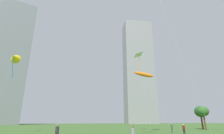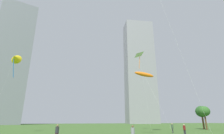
{
  "view_description": "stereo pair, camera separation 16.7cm",
  "coord_description": "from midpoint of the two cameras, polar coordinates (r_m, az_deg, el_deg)",
  "views": [
    {
      "loc": [
        -8.25,
        -7.42,
        2.19
      ],
      "look_at": [
        -1.94,
        13.28,
        9.09
      ],
      "focal_mm": 27.09,
      "sensor_mm": 36.0,
      "label": 1
    },
    {
      "loc": [
        -8.09,
        -7.47,
        2.19
      ],
      "look_at": [
        -1.94,
        13.28,
        9.09
      ],
      "focal_mm": 27.09,
      "sensor_mm": 36.0,
      "label": 2
    }
  ],
  "objects": [
    {
      "name": "distant_highrise_0",
      "position": [
        128.48,
        -31.02,
        1.43
      ],
      "size": [
        26.74,
        28.75,
        77.35
      ],
      "primitive_type": "cube",
      "rotation": [
        0.0,
        0.0,
        0.27
      ],
      "color": "gray",
      "rests_on": "ground"
    },
    {
      "name": "kite_flying_4",
      "position": [
        38.38,
        -29.74,
        2.71
      ],
      "size": [
        3.45,
        1.98,
        15.13
      ],
      "color": "silver",
      "rests_on": "ground"
    },
    {
      "name": "kite_flying_0",
      "position": [
        43.48,
        9.23,
        3.77
      ],
      "size": [
        3.75,
        2.59,
        18.64
      ],
      "color": "silver",
      "rests_on": "ground"
    },
    {
      "name": "kite_flying_1",
      "position": [
        30.45,
        10.89,
        -2.47
      ],
      "size": [
        4.2,
        4.58,
        10.77
      ],
      "color": "silver",
      "rests_on": "ground"
    },
    {
      "name": "person_standing_3",
      "position": [
        30.63,
        23.4,
        -18.6
      ],
      "size": [
        0.37,
        0.37,
        1.68
      ],
      "rotation": [
        0.0,
        0.0,
        2.33
      ],
      "color": "#2D2D33",
      "rests_on": "ground"
    },
    {
      "name": "person_standing_5",
      "position": [
        18.55,
        7.31,
        -21.2
      ],
      "size": [
        0.39,
        0.39,
        1.75
      ],
      "rotation": [
        0.0,
        0.0,
        0.32
      ],
      "color": "#3F593F",
      "rests_on": "ground"
    },
    {
      "name": "distant_highrise_1",
      "position": [
        142.68,
        9.31,
        -0.97
      ],
      "size": [
        25.24,
        18.34,
        85.25
      ],
      "primitive_type": "cube",
      "rotation": [
        0.0,
        0.0,
        -0.15
      ],
      "color": "#939399",
      "rests_on": "ground"
    },
    {
      "name": "park_tree_1",
      "position": [
        54.38,
        28.06,
        -13.17
      ],
      "size": [
        3.18,
        3.18,
        6.14
      ],
      "color": "brown",
      "rests_on": "ground"
    },
    {
      "name": "park_tree_0",
      "position": [
        52.1,
        28.76,
        -13.02
      ],
      "size": [
        2.85,
        2.85,
        5.88
      ],
      "color": "brown",
      "rests_on": "ground"
    },
    {
      "name": "person_standing_2",
      "position": [
        35.52,
        19.85,
        -18.61
      ],
      "size": [
        0.39,
        0.39,
        1.74
      ],
      "rotation": [
        0.0,
        0.0,
        1.11
      ],
      "color": "#2D2D33",
      "rests_on": "ground"
    },
    {
      "name": "person_standing_1",
      "position": [
        20.68,
        -17.84,
        -20.08
      ],
      "size": [
        0.4,
        0.4,
        1.8
      ],
      "rotation": [
        0.0,
        0.0,
        3.19
      ],
      "color": "maroon",
      "rests_on": "ground"
    }
  ]
}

